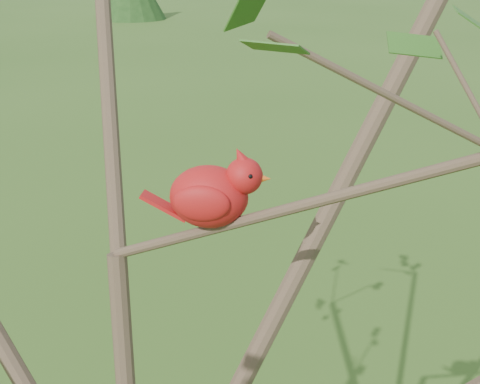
# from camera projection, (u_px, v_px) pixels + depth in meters

# --- Properties ---
(crabapple_tree) EXTENTS (2.35, 2.05, 2.95)m
(crabapple_tree) POSITION_uv_depth(u_px,v_px,m) (119.00, 190.00, 0.98)
(crabapple_tree) COLOR #433024
(crabapple_tree) RESTS_ON ground
(cardinal) EXTENTS (0.21, 0.12, 0.15)m
(cardinal) POSITION_uv_depth(u_px,v_px,m) (213.00, 194.00, 1.06)
(cardinal) COLOR red
(cardinal) RESTS_ON ground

